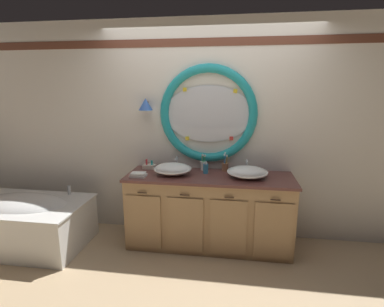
# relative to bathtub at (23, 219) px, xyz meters

# --- Properties ---
(ground_plane) EXTENTS (14.00, 14.00, 0.00)m
(ground_plane) POSITION_rel_bathtub_xyz_m (2.09, 0.09, -0.32)
(ground_plane) COLOR tan
(back_wall_assembly) EXTENTS (6.40, 0.26, 2.60)m
(back_wall_assembly) POSITION_rel_bathtub_xyz_m (2.09, 0.68, 1.00)
(back_wall_assembly) COLOR silver
(back_wall_assembly) RESTS_ON ground_plane
(vanity_counter) EXTENTS (1.89, 0.64, 0.85)m
(vanity_counter) POSITION_rel_bathtub_xyz_m (2.14, 0.34, 0.10)
(vanity_counter) COLOR tan
(vanity_counter) RESTS_ON ground_plane
(bathtub) EXTENTS (1.46, 0.85, 0.63)m
(bathtub) POSITION_rel_bathtub_xyz_m (0.00, 0.00, 0.00)
(bathtub) COLOR white
(bathtub) RESTS_ON ground_plane
(sink_basin_left) EXTENTS (0.43, 0.43, 0.14)m
(sink_basin_left) POSITION_rel_bathtub_xyz_m (1.72, 0.32, 0.59)
(sink_basin_left) COLOR white
(sink_basin_left) RESTS_ON vanity_counter
(sink_basin_right) EXTENTS (0.45, 0.45, 0.13)m
(sink_basin_right) POSITION_rel_bathtub_xyz_m (2.56, 0.32, 0.59)
(sink_basin_right) COLOR white
(sink_basin_right) RESTS_ON vanity_counter
(faucet_set_left) EXTENTS (0.23, 0.12, 0.15)m
(faucet_set_left) POSITION_rel_bathtub_xyz_m (1.72, 0.56, 0.58)
(faucet_set_left) COLOR silver
(faucet_set_left) RESTS_ON vanity_counter
(faucet_set_right) EXTENTS (0.23, 0.12, 0.15)m
(faucet_set_right) POSITION_rel_bathtub_xyz_m (2.56, 0.56, 0.58)
(faucet_set_right) COLOR silver
(faucet_set_right) RESTS_ON vanity_counter
(toothbrush_holder_left) EXTENTS (0.08, 0.08, 0.20)m
(toothbrush_holder_left) POSITION_rel_bathtub_xyz_m (2.05, 0.56, 0.59)
(toothbrush_holder_left) COLOR white
(toothbrush_holder_left) RESTS_ON vanity_counter
(toothbrush_holder_right) EXTENTS (0.09, 0.09, 0.22)m
(toothbrush_holder_right) POSITION_rel_bathtub_xyz_m (2.31, 0.56, 0.58)
(toothbrush_holder_right) COLOR #996647
(toothbrush_holder_right) RESTS_ON vanity_counter
(soap_dispenser) EXTENTS (0.06, 0.07, 0.14)m
(soap_dispenser) POSITION_rel_bathtub_xyz_m (2.09, 0.42, 0.59)
(soap_dispenser) COLOR #388EBC
(soap_dispenser) RESTS_ON vanity_counter
(folded_hand_towel) EXTENTS (0.17, 0.13, 0.05)m
(folded_hand_towel) POSITION_rel_bathtub_xyz_m (1.36, 0.18, 0.55)
(folded_hand_towel) COLOR white
(folded_hand_towel) RESTS_ON vanity_counter
(toiletry_basket) EXTENTS (0.15, 0.10, 0.12)m
(toiletry_basket) POSITION_rel_bathtub_xyz_m (1.38, 0.53, 0.55)
(toiletry_basket) COLOR beige
(toiletry_basket) RESTS_ON vanity_counter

